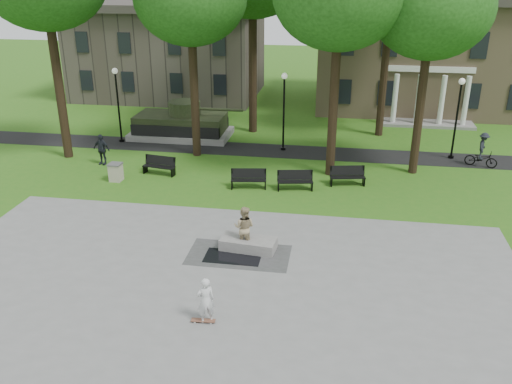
% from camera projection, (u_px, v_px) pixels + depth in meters
% --- Properties ---
extents(ground, '(120.00, 120.00, 0.00)m').
position_uv_depth(ground, '(237.00, 241.00, 22.38)').
color(ground, '#2C6217').
rests_on(ground, ground).
extents(plaza, '(22.00, 16.00, 0.02)m').
position_uv_depth(plaza, '(208.00, 311.00, 17.82)').
color(plaza, gray).
rests_on(plaza, ground).
extents(footpath, '(44.00, 2.60, 0.01)m').
position_uv_depth(footpath, '(274.00, 151.00, 33.30)').
color(footpath, black).
rests_on(footpath, ground).
extents(building_right, '(17.00, 12.00, 8.60)m').
position_uv_depth(building_right, '(423.00, 50.00, 42.91)').
color(building_right, '#9E8460').
rests_on(building_right, ground).
extents(building_left, '(15.00, 10.00, 7.20)m').
position_uv_depth(building_left, '(170.00, 53.00, 46.73)').
color(building_left, '#4C443D').
rests_on(building_left, ground).
extents(tree_3, '(6.00, 6.00, 11.19)m').
position_uv_depth(tree_3, '(432.00, 8.00, 26.54)').
color(tree_3, black).
rests_on(tree_3, ground).
extents(lamp_left, '(0.36, 0.36, 4.73)m').
position_uv_depth(lamp_left, '(118.00, 99.00, 33.97)').
color(lamp_left, black).
rests_on(lamp_left, ground).
extents(lamp_mid, '(0.36, 0.36, 4.73)m').
position_uv_depth(lamp_mid, '(284.00, 105.00, 32.43)').
color(lamp_mid, black).
rests_on(lamp_mid, ground).
extents(lamp_right, '(0.36, 0.36, 4.73)m').
position_uv_depth(lamp_right, '(458.00, 112.00, 30.96)').
color(lamp_right, black).
rests_on(lamp_right, ground).
extents(tank_monument, '(7.45, 3.40, 2.40)m').
position_uv_depth(tank_monument, '(182.00, 124.00, 35.74)').
color(tank_monument, gray).
rests_on(tank_monument, ground).
extents(puddle, '(2.20, 1.20, 0.00)m').
position_uv_depth(puddle, '(233.00, 257.00, 21.14)').
color(puddle, black).
rests_on(puddle, plaza).
extents(concrete_block, '(2.29, 1.23, 0.45)m').
position_uv_depth(concrete_block, '(248.00, 244.00, 21.66)').
color(concrete_block, gray).
rests_on(concrete_block, plaza).
extents(skateboard, '(0.79, 0.25, 0.07)m').
position_uv_depth(skateboard, '(203.00, 321.00, 17.26)').
color(skateboard, brown).
rests_on(skateboard, plaza).
extents(skateboarder, '(0.69, 0.62, 1.59)m').
position_uv_depth(skateboarder, '(206.00, 300.00, 17.00)').
color(skateboarder, silver).
rests_on(skateboarder, plaza).
extents(friend_watching, '(0.94, 0.77, 1.78)m').
position_uv_depth(friend_watching, '(244.00, 227.00, 21.53)').
color(friend_watching, tan).
rests_on(friend_watching, plaza).
extents(pedestrian_walker, '(1.10, 0.63, 1.77)m').
position_uv_depth(pedestrian_walker, '(101.00, 149.00, 30.76)').
color(pedestrian_walker, black).
rests_on(pedestrian_walker, ground).
extents(cyclist, '(1.85, 1.12, 1.98)m').
position_uv_depth(cyclist, '(482.00, 153.00, 30.41)').
color(cyclist, black).
rests_on(cyclist, ground).
extents(park_bench_0, '(1.85, 0.82, 1.00)m').
position_uv_depth(park_bench_0, '(159.00, 165.00, 29.44)').
color(park_bench_0, black).
rests_on(park_bench_0, ground).
extents(park_bench_1, '(1.85, 0.79, 1.00)m').
position_uv_depth(park_bench_1, '(249.00, 178.00, 27.58)').
color(park_bench_1, black).
rests_on(park_bench_1, ground).
extents(park_bench_2, '(1.85, 0.84, 1.00)m').
position_uv_depth(park_bench_2, '(295.00, 180.00, 27.38)').
color(park_bench_2, black).
rests_on(park_bench_2, ground).
extents(park_bench_3, '(1.85, 0.86, 1.00)m').
position_uv_depth(park_bench_3, '(348.00, 175.00, 27.96)').
color(park_bench_3, black).
rests_on(park_bench_3, ground).
extents(trash_bin, '(0.68, 0.68, 0.96)m').
position_uv_depth(trash_bin, '(116.00, 172.00, 28.52)').
color(trash_bin, '#B6AE96').
rests_on(trash_bin, ground).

